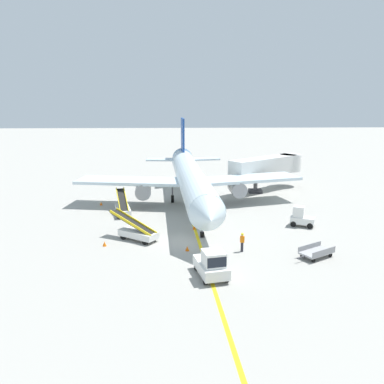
{
  "coord_description": "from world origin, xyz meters",
  "views": [
    {
      "loc": [
        -0.81,
        -35.12,
        12.96
      ],
      "look_at": [
        0.86,
        9.8,
        2.5
      ],
      "focal_mm": 37.56,
      "sensor_mm": 36.0,
      "label": 1
    }
  ],
  "objects": [
    {
      "name": "safety_cone_nose_right",
      "position": [
        -7.43,
        -0.7,
        0.22
      ],
      "size": [
        0.36,
        0.36,
        0.44
      ],
      "primitive_type": "cone",
      "color": "orange",
      "rests_on": "ground"
    },
    {
      "name": "airliner",
      "position": [
        0.83,
        13.34,
        3.42
      ],
      "size": [
        28.56,
        35.32,
        10.1
      ],
      "color": "silver",
      "rests_on": "ground"
    },
    {
      "name": "baggage_tug_near_wing",
      "position": [
        12.03,
        4.44,
        0.93
      ],
      "size": [
        2.72,
        2.19,
        2.1
      ],
      "color": "silver",
      "rests_on": "ground"
    },
    {
      "name": "jet_bridge",
      "position": [
        12.7,
        21.58,
        3.54
      ],
      "size": [
        11.77,
        9.61,
        4.85
      ],
      "color": "silver",
      "rests_on": "ground"
    },
    {
      "name": "belt_loader_aft_hold",
      "position": [
        -4.63,
        0.89,
        0.78
      ],
      "size": [
        4.82,
        3.87,
        2.59
      ],
      "color": "silver",
      "rests_on": "ground"
    },
    {
      "name": "belt_loader_forward_hold",
      "position": [
        -7.08,
        9.45,
        0.78
      ],
      "size": [
        2.32,
        5.16,
        2.59
      ],
      "color": "silver",
      "rests_on": "ground"
    },
    {
      "name": "ground_plane",
      "position": [
        0.0,
        0.0,
        0.0
      ],
      "size": [
        300.0,
        300.0,
        0.0
      ],
      "primitive_type": "plane",
      "color": "#9E9B93"
    },
    {
      "name": "taxi_line_yellow",
      "position": [
        0.86,
        5.0,
        0.0
      ],
      "size": [
        4.88,
        79.89,
        0.01
      ],
      "primitive_type": "cube",
      "rotation": [
        0.0,
        0.0,
        0.06
      ],
      "color": "yellow",
      "rests_on": "ground"
    },
    {
      "name": "ground_crew_marshaller",
      "position": [
        4.75,
        -2.49,
        0.91
      ],
      "size": [
        0.36,
        0.24,
        1.7
      ],
      "color": "#26262D",
      "rests_on": "ground"
    },
    {
      "name": "safety_cone_wingtip_left",
      "position": [
        -10.36,
        13.71,
        0.22
      ],
      "size": [
        0.36,
        0.36,
        0.44
      ],
      "primitive_type": "cone",
      "color": "orange",
      "rests_on": "ground"
    },
    {
      "name": "pushback_tug",
      "position": [
        1.69,
        -7.48,
        0.99
      ],
      "size": [
        2.61,
        3.92,
        2.2
      ],
      "color": "silver",
      "rests_on": "ground"
    },
    {
      "name": "safety_cone_wingtip_right",
      "position": [
        0.85,
        3.76,
        0.22
      ],
      "size": [
        0.36,
        0.36,
        0.44
      ],
      "primitive_type": "cone",
      "color": "orange",
      "rests_on": "ground"
    },
    {
      "name": "safety_cone_nose_left",
      "position": [
        -0.0,
        -2.12,
        0.22
      ],
      "size": [
        0.36,
        0.36,
        0.44
      ],
      "primitive_type": "cone",
      "color": "orange",
      "rests_on": "ground"
    },
    {
      "name": "baggage_cart_loaded",
      "position": [
        10.76,
        -4.01,
        0.47
      ],
      "size": [
        3.63,
        2.78,
        0.94
      ],
      "color": "#A5A5A8",
      "rests_on": "ground"
    }
  ]
}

